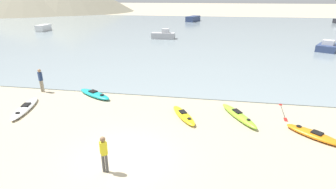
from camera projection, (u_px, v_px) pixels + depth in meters
name	position (u px, v px, depth m)	size (l,w,h in m)	color
ground_plane	(124.00, 158.00, 11.46)	(400.00, 400.00, 0.00)	tan
bay_water	(196.00, 31.00, 50.39)	(160.00, 70.00, 0.06)	gray
kayak_on_sand_0	(25.00, 108.00, 16.11)	(1.59, 3.59, 0.30)	white
kayak_on_sand_1	(184.00, 115.00, 15.12)	(1.94, 2.73, 0.33)	yellow
kayak_on_sand_2	(95.00, 94.00, 18.28)	(3.09, 2.23, 0.35)	teal
kayak_on_sand_3	(314.00, 134.00, 13.04)	(2.59, 2.39, 0.34)	orange
kayak_on_sand_4	(238.00, 115.00, 15.04)	(2.15, 3.31, 0.39)	#8CCC2D
person_near_foreground	(104.00, 152.00, 10.22)	(0.33, 0.27, 1.61)	#4C4C4C
person_near_waterline	(41.00, 79.00, 18.79)	(0.35, 0.30, 1.72)	gray
moored_boat_0	(328.00, 47.00, 32.51)	(3.74, 4.40, 1.35)	navy
moored_boat_2	(193.00, 19.00, 67.13)	(3.48, 5.74, 1.30)	navy
moored_boat_3	(43.00, 28.00, 49.71)	(1.62, 3.34, 1.15)	white
moored_boat_4	(163.00, 35.00, 41.24)	(3.69, 1.61, 1.54)	#B2B2B7
loose_paddle	(283.00, 111.00, 15.93)	(0.41, 2.79, 0.03)	black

